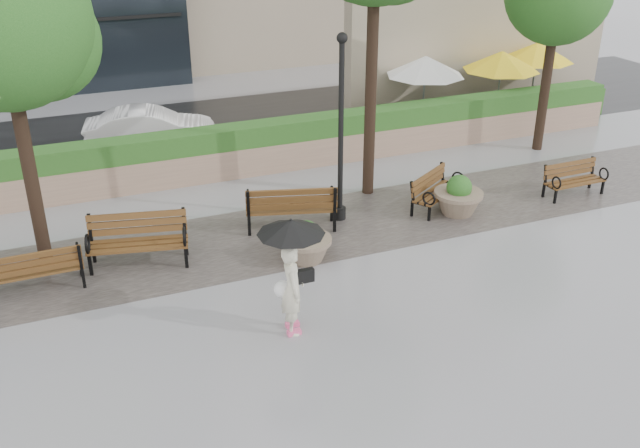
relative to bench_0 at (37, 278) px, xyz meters
name	(u,v)px	position (x,y,z in m)	size (l,w,h in m)	color
ground	(348,297)	(5.46, -2.52, -0.28)	(100.00, 100.00, 0.00)	gray
cobble_strip	(293,233)	(5.46, 0.48, -0.28)	(28.00, 3.20, 0.01)	#383330
hedge_wall	(241,150)	(5.46, 4.48, 0.38)	(24.00, 0.80, 1.35)	tan
cafe_wall	(480,50)	(14.96, 7.48, 1.72)	(10.00, 0.60, 4.00)	tan
cafe_hedge	(501,113)	(14.46, 5.28, 0.17)	(8.00, 0.50, 0.90)	#22551C
asphalt_street	(206,131)	(5.46, 8.48, -0.28)	(40.00, 7.00, 0.00)	black
bench_0	(37,278)	(0.00, 0.00, 0.00)	(1.77, 0.72, 0.94)	brown
bench_1	(139,251)	(2.01, 0.30, 0.04)	(2.12, 1.22, 1.08)	brown
bench_2	(291,216)	(5.52, 0.72, 0.04)	(2.16, 1.35, 1.09)	brown
bench_3	(436,198)	(9.17, 0.46, -0.02)	(1.72, 1.42, 0.88)	brown
bench_4	(573,186)	(12.77, -0.22, -0.03)	(1.60, 0.66, 0.85)	brown
planter_left	(306,245)	(5.28, -0.83, 0.07)	(1.08, 1.08, 0.90)	#7F6B56
planter_right	(458,199)	(9.48, -0.03, 0.10)	(1.17, 1.17, 0.98)	#7F6B56
lamppost	(341,142)	(6.75, 0.76, 1.64)	(0.28, 0.28, 4.34)	black
tree_0	(12,28)	(0.36, 1.28, 4.50)	(3.37, 3.26, 6.55)	black
patio_umb_white	(425,66)	(12.03, 6.12, 1.71)	(2.50, 2.50, 2.30)	black
patio_umb_yellow_a	(502,61)	(14.66, 5.80, 1.71)	(2.50, 2.50, 2.30)	black
patio_umb_yellow_b	(537,52)	(16.58, 6.49, 1.71)	(2.50, 2.50, 2.30)	black
car_right	(151,129)	(3.57, 7.33, 0.35)	(1.33, 3.80, 1.25)	white
pedestrian	(292,265)	(4.11, -3.14, 1.02)	(1.16, 1.16, 2.14)	beige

